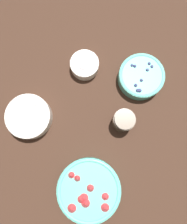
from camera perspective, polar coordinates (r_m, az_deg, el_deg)
ground_plane at (r=0.82m, az=-0.57°, el=-1.84°), size 4.00×4.00×0.00m
bowl_strawberries at (r=0.79m, az=-1.23°, el=-19.69°), size 0.21×0.21×0.08m
bowl_blueberries at (r=0.84m, az=12.29°, el=8.99°), size 0.17×0.17×0.06m
bowl_bananas at (r=0.82m, az=-16.53°, el=-1.16°), size 0.16×0.16×0.06m
bowl_cream at (r=0.84m, az=-2.34°, el=12.24°), size 0.11×0.11×0.06m
jar_chocolate at (r=0.78m, az=7.76°, el=-2.29°), size 0.08×0.08×0.09m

